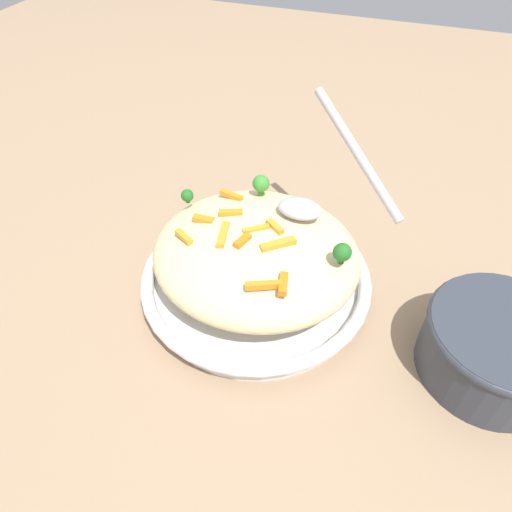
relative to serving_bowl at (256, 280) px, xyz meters
The scene contains 19 objects.
ground_plane 0.02m from the serving_bowl, ahead, with size 2.40×2.40×0.00m, color #9E7F60.
serving_bowl is the anchor object (origin of this frame).
pasta_mound 0.05m from the serving_bowl, ahead, with size 0.26×0.24×0.08m, color beige.
carrot_piece_0 0.12m from the serving_bowl, 155.23° to the right, with size 0.03×0.01×0.01m, color orange.
carrot_piece_1 0.12m from the serving_bowl, 50.83° to the right, with size 0.03×0.01×0.01m, color orange.
carrot_piece_2 0.12m from the serving_bowl, 64.92° to the right, with size 0.04×0.01×0.01m, color orange.
carrot_piece_3 0.12m from the serving_bowl, 133.51° to the left, with size 0.03×0.01×0.01m, color orange.
carrot_piece_4 0.11m from the serving_bowl, behind, with size 0.03×0.01×0.01m, color orange.
carrot_piece_5 0.10m from the serving_bowl, 154.46° to the left, with size 0.03×0.01×0.01m, color orange.
carrot_piece_6 0.09m from the serving_bowl, 106.14° to the right, with size 0.02×0.01×0.01m, color orange.
carrot_piece_7 0.10m from the serving_bowl, 148.14° to the right, with size 0.04×0.01×0.01m, color orange.
carrot_piece_8 0.09m from the serving_bowl, 27.19° to the left, with size 0.03×0.01×0.01m, color orange.
carrot_piece_9 0.10m from the serving_bowl, 26.16° to the right, with size 0.04×0.01×0.01m, color orange.
carrot_piece_10 0.09m from the serving_bowl, 114.83° to the left, with size 0.03×0.01×0.01m, color orange.
broccoli_floret_0 0.15m from the serving_bowl, ahead, with size 0.02×0.02×0.03m.
broccoli_floret_1 0.13m from the serving_bowl, 105.28° to the left, with size 0.02×0.02×0.03m.
broccoli_floret_2 0.14m from the serving_bowl, 164.03° to the left, with size 0.02×0.02×0.02m.
serving_spoon 0.15m from the serving_bowl, 50.48° to the left, with size 0.15×0.15×0.11m.
companion_bowl 0.29m from the serving_bowl, ahead, with size 0.17×0.17×0.08m.
Camera 1 is at (0.14, -0.39, 0.47)m, focal length 32.40 mm.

